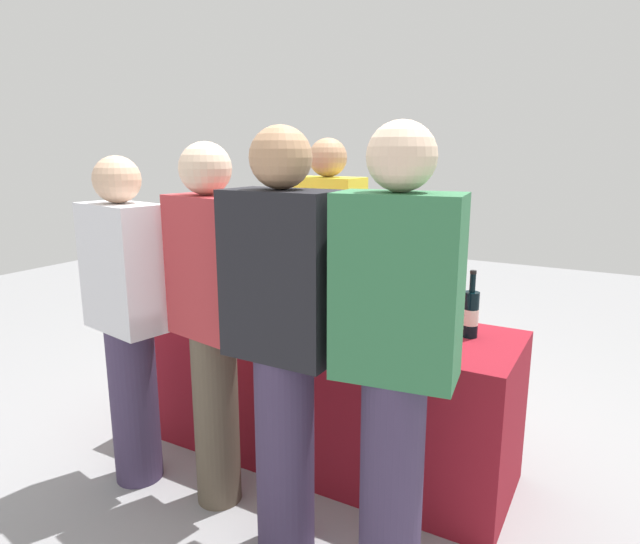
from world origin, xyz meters
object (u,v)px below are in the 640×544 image
object	(u,v)px
wine_bottle_0	(235,276)
guest_2	(283,336)
wine_glass_3	(341,308)
guest_3	(395,355)
wine_bottle_1	(288,289)
guest_1	(212,315)
ice_bucket	(227,290)
wine_bottle_2	(316,291)
wine_glass_1	(233,294)
guest_0	(128,314)
wine_bottle_5	(471,313)
wine_bottle_3	(387,296)
server_pouring	(328,268)
wine_glass_0	(228,291)
wine_glass_2	(264,301)
wine_bottle_4	(412,304)

from	to	relation	value
wine_bottle_0	guest_2	distance (m)	1.27
wine_glass_3	guest_3	size ratio (longest dim) A/B	0.08
wine_bottle_1	wine_glass_3	distance (m)	0.44
wine_glass_3	guest_1	distance (m)	0.65
ice_bucket	guest_1	bearing A→B (deg)	-56.43
guest_1	guest_2	distance (m)	0.47
wine_bottle_2	wine_glass_3	distance (m)	0.30
wine_glass_1	wine_glass_3	bearing A→B (deg)	7.96
wine_bottle_1	guest_0	world-z (taller)	guest_0
ice_bucket	wine_glass_3	bearing A→B (deg)	-2.59
wine_bottle_5	guest_3	world-z (taller)	guest_3
wine_bottle_5	wine_bottle_3	bearing A→B (deg)	171.16
wine_bottle_5	guest_0	size ratio (longest dim) A/B	0.20
guest_2	guest_0	bearing A→B (deg)	177.35
wine_bottle_0	ice_bucket	size ratio (longest dim) A/B	1.59
server_pouring	guest_3	xyz separation A→B (m)	(0.94, -1.22, 0.01)
wine_glass_0	wine_glass_1	world-z (taller)	wine_glass_1
wine_bottle_0	wine_glass_2	bearing A→B (deg)	-36.34
wine_bottle_0	server_pouring	xyz separation A→B (m)	(0.45, 0.36, 0.03)
wine_bottle_2	guest_2	size ratio (longest dim) A/B	0.18
guest_0	guest_3	bearing A→B (deg)	9.02
wine_bottle_5	guest_2	bearing A→B (deg)	-123.74
wine_bottle_4	wine_bottle_5	distance (m)	0.31
wine_glass_0	wine_glass_2	world-z (taller)	wine_glass_2
wine_bottle_3	wine_glass_3	xyz separation A→B (m)	(-0.16, -0.22, -0.03)
ice_bucket	server_pouring	size ratio (longest dim) A/B	0.12
wine_bottle_0	wine_bottle_2	world-z (taller)	wine_bottle_0
wine_bottle_4	ice_bucket	xyz separation A→B (m)	(-1.06, -0.16, -0.02)
wine_bottle_2	wine_glass_1	world-z (taller)	wine_bottle_2
guest_2	wine_bottle_2	bearing A→B (deg)	112.15
wine_glass_0	guest_3	xyz separation A→B (m)	(1.24, -0.61, 0.06)
wine_bottle_0	wine_bottle_3	bearing A→B (deg)	-0.28
wine_glass_0	guest_0	xyz separation A→B (m)	(-0.16, -0.57, -0.01)
wine_bottle_1	server_pouring	size ratio (longest dim) A/B	0.17
wine_bottle_2	wine_glass_0	xyz separation A→B (m)	(-0.46, -0.19, -0.01)
wine_bottle_5	wine_glass_2	size ratio (longest dim) A/B	2.28
wine_bottle_2	wine_bottle_3	size ratio (longest dim) A/B	0.93
wine_bottle_1	guest_1	distance (m)	0.68
wine_glass_1	server_pouring	size ratio (longest dim) A/B	0.08
wine_glass_0	wine_glass_3	size ratio (longest dim) A/B	1.01
wine_bottle_0	wine_glass_3	distance (m)	0.88
wine_glass_1	guest_3	bearing A→B (deg)	-25.07
wine_bottle_3	guest_1	size ratio (longest dim) A/B	0.20
ice_bucket	guest_0	xyz separation A→B (m)	(-0.11, -0.62, 0.00)
wine_bottle_3	wine_glass_1	size ratio (longest dim) A/B	2.29
wine_bottle_1	guest_0	distance (m)	0.87
wine_glass_3	server_pouring	world-z (taller)	server_pouring
wine_glass_0	wine_bottle_1	bearing A→B (deg)	30.38
wine_bottle_5	guest_3	xyz separation A→B (m)	(-0.07, -0.78, 0.04)
wine_glass_1	guest_2	size ratio (longest dim) A/B	0.08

